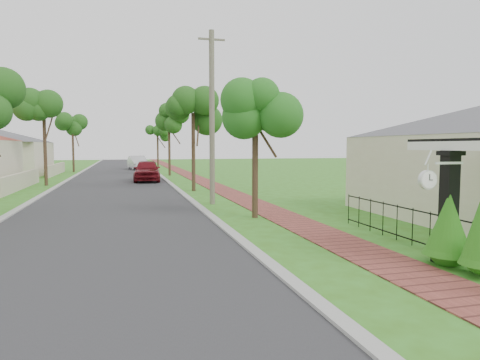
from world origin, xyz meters
name	(u,v)px	position (x,y,z in m)	size (l,w,h in m)	color
ground	(239,266)	(0.00, 0.00, 0.00)	(160.00, 160.00, 0.00)	#386E1A
road	(116,187)	(-3.00, 20.00, 0.00)	(7.00, 120.00, 0.02)	#28282B
kerb_right	(172,185)	(0.65, 20.00, 0.00)	(0.30, 120.00, 0.10)	#9E9E99
kerb_left	(55,188)	(-6.65, 20.00, 0.00)	(0.30, 120.00, 0.10)	#9E9E99
sidewalk	(210,184)	(3.25, 20.00, 0.00)	(1.50, 120.00, 0.03)	brown
porch_post	(448,213)	(4.55, -1.00, 1.12)	(0.48, 0.48, 2.52)	black
picket_fence	(430,230)	(4.90, 0.00, 0.53)	(0.03, 8.02, 1.00)	black
street_trees	(118,122)	(-2.87, 26.84, 4.54)	(10.70, 37.65, 5.89)	#382619
parked_car_red	(147,171)	(-0.80, 23.76, 0.81)	(1.90, 4.73, 1.61)	maroon
parked_car_white	(138,163)	(-1.00, 40.77, 0.78)	(1.65, 4.72, 1.56)	silver
near_tree	(255,111)	(2.20, 5.99, 3.87)	(1.90, 1.90, 4.88)	#382619
utility_pole	(212,117)	(1.41, 10.00, 3.92)	(1.20, 0.24, 7.71)	#706857
station_clock	(429,178)	(3.69, -1.40, 1.95)	(1.05, 0.13, 0.57)	silver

